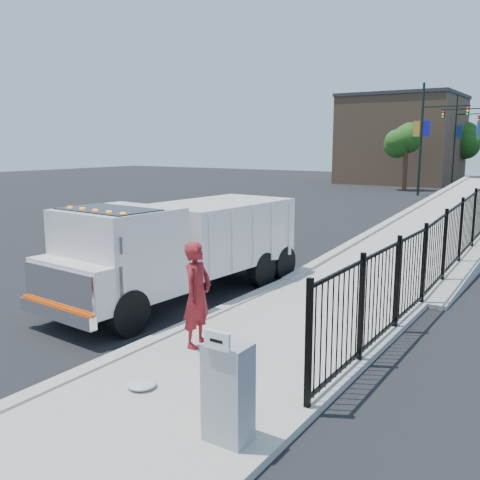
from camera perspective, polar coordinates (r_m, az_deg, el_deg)
The scene contains 15 objects.
ground at distance 11.21m, azimuth -4.88°, elevation -9.25°, with size 120.00×120.00×0.00m, color black.
sidewalk at distance 8.63m, azimuth -2.91°, elevation -14.96°, with size 3.55×12.00×0.12m, color #9E998E.
curb at distance 9.79m, azimuth -12.26°, elevation -11.91°, with size 0.30×12.00×0.16m, color #ADAAA3.
ramp at distance 24.98m, azimuth 22.58°, elevation 0.85°, with size 3.95×24.00×1.70m, color #9E998E.
truck at distance 12.91m, azimuth -6.71°, elevation -0.39°, with size 2.76×7.24×2.43m.
worker at distance 9.63m, azimuth -4.58°, elevation -5.82°, with size 0.70×0.46×1.91m, color maroon.
utility_cabinet at distance 6.78m, azimuth -1.28°, elevation -15.93°, with size 0.55×0.40×1.25m, color gray.
arrow_sign at distance 6.32m, azimuth -2.45°, elevation -10.67°, with size 0.35×0.04×0.22m, color white.
debris at distance 8.44m, azimuth -10.43°, elevation -14.88°, with size 0.44×0.44×0.11m, color silver.
light_pole_0 at distance 41.22m, azimuth 19.18°, elevation 10.55°, with size 3.77×0.22×8.00m.
light_pole_1 at distance 44.24m, azimuth 24.24°, elevation 10.17°, with size 3.77×0.22×8.00m.
light_pole_2 at distance 52.32m, azimuth 22.25°, elevation 10.18°, with size 3.77×0.22×8.00m.
tree_0 at distance 44.95m, azimuth 17.35°, elevation 10.03°, with size 2.38×2.38×5.19m.
tree_2 at distance 57.20m, azimuth 22.68°, elevation 9.70°, with size 3.32×3.32×5.66m.
building at distance 54.56m, azimuth 16.88°, elevation 10.08°, with size 10.00×10.00×8.00m, color #8C664C.
Camera 1 is at (6.55, -8.30, 3.73)m, focal length 40.00 mm.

